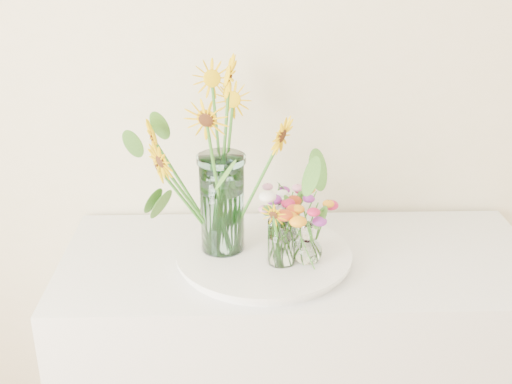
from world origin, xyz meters
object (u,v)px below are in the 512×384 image
mason_jar (222,204)px  small_vase_a (282,242)px  small_vase_b (308,243)px  small_vase_c (289,221)px  counter (297,379)px  tray (264,257)px

mason_jar → small_vase_a: mason_jar is taller
small_vase_b → small_vase_c: (-0.04, 0.15, -0.00)m
mason_jar → small_vase_a: 0.20m
small_vase_a → small_vase_c: (0.03, 0.16, -0.01)m
small_vase_b → small_vase_c: small_vase_b is taller
mason_jar → small_vase_b: size_ratio=2.42×
mason_jar → counter: bearing=-0.3°
tray → mason_jar: mason_jar is taller
counter → mason_jar: mason_jar is taller
counter → small_vase_a: small_vase_a is taller
mason_jar → small_vase_c: mason_jar is taller
tray → small_vase_c: small_vase_c is taller
tray → small_vase_a: small_vase_a is taller
mason_jar → small_vase_c: 0.23m
tray → small_vase_c: size_ratio=4.25×
small_vase_c → small_vase_a: bearing=-101.4°
small_vase_a → small_vase_c: small_vase_a is taller
tray → mason_jar: size_ratio=1.65×
tray → small_vase_a: bearing=-53.6°
small_vase_c → tray: bearing=-128.8°
counter → small_vase_b: 0.54m
mason_jar → tray: bearing=-12.5°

